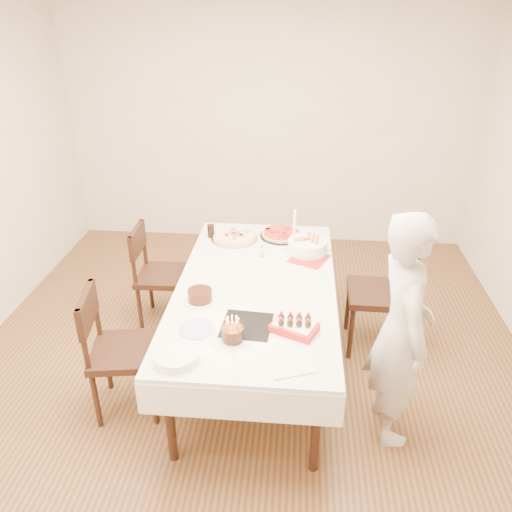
# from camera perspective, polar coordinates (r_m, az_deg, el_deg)

# --- Properties ---
(floor) EXTENTS (5.00, 5.00, 0.00)m
(floor) POSITION_cam_1_polar(r_m,az_deg,el_deg) (3.99, -1.16, -13.20)
(floor) COLOR #512D1B
(floor) RESTS_ON ground
(wall_back) EXTENTS (4.50, 0.04, 2.70)m
(wall_back) POSITION_cam_1_polar(r_m,az_deg,el_deg) (5.66, 1.50, 14.68)
(wall_back) COLOR beige
(wall_back) RESTS_ON floor
(dining_table) EXTENTS (1.21, 2.18, 0.75)m
(dining_table) POSITION_cam_1_polar(r_m,az_deg,el_deg) (3.83, 0.00, -8.06)
(dining_table) COLOR white
(dining_table) RESTS_ON floor
(chair_right_savory) EXTENTS (0.52, 0.52, 0.99)m
(chair_right_savory) POSITION_cam_1_polar(r_m,az_deg,el_deg) (4.11, 13.70, -4.19)
(chair_right_savory) COLOR black
(chair_right_savory) RESTS_ON floor
(chair_left_savory) EXTENTS (0.48, 0.48, 0.91)m
(chair_left_savory) POSITION_cam_1_polar(r_m,az_deg,el_deg) (4.40, -10.56, -2.21)
(chair_left_savory) COLOR black
(chair_left_savory) RESTS_ON floor
(chair_left_dessert) EXTENTS (0.56, 0.56, 0.95)m
(chair_left_dessert) POSITION_cam_1_polar(r_m,az_deg,el_deg) (3.54, -14.72, -10.49)
(chair_left_dessert) COLOR black
(chair_left_dessert) RESTS_ON floor
(person) EXTENTS (0.44, 0.61, 1.57)m
(person) POSITION_cam_1_polar(r_m,az_deg,el_deg) (3.21, 16.26, -8.20)
(person) COLOR beige
(person) RESTS_ON floor
(pizza_white) EXTENTS (0.54, 0.54, 0.04)m
(pizza_white) POSITION_cam_1_polar(r_m,az_deg,el_deg) (4.28, -2.47, 2.14)
(pizza_white) COLOR beige
(pizza_white) RESTS_ON dining_table
(pizza_pepperoni) EXTENTS (0.46, 0.46, 0.04)m
(pizza_pepperoni) POSITION_cam_1_polar(r_m,az_deg,el_deg) (4.34, 2.92, 2.52)
(pizza_pepperoni) COLOR red
(pizza_pepperoni) RESTS_ON dining_table
(red_placemat) EXTENTS (0.36, 0.36, 0.01)m
(red_placemat) POSITION_cam_1_polar(r_m,az_deg,el_deg) (3.99, 6.06, -0.35)
(red_placemat) COLOR #B21E1E
(red_placemat) RESTS_ON dining_table
(pasta_bowl) EXTENTS (0.42, 0.42, 0.10)m
(pasta_bowl) POSITION_cam_1_polar(r_m,az_deg,el_deg) (4.06, 5.90, 1.12)
(pasta_bowl) COLOR white
(pasta_bowl) RESTS_ON dining_table
(taper_candle) EXTENTS (0.11, 0.11, 0.38)m
(taper_candle) POSITION_cam_1_polar(r_m,az_deg,el_deg) (4.02, 4.41, 2.92)
(taper_candle) COLOR white
(taper_candle) RESTS_ON dining_table
(shaker_pair) EXTENTS (0.08, 0.08, 0.08)m
(shaker_pair) POSITION_cam_1_polar(r_m,az_deg,el_deg) (3.99, 0.67, 0.46)
(shaker_pair) COLOR white
(shaker_pair) RESTS_ON dining_table
(cola_glass) EXTENTS (0.07, 0.07, 0.11)m
(cola_glass) POSITION_cam_1_polar(r_m,az_deg,el_deg) (4.33, -5.18, 2.87)
(cola_glass) COLOR black
(cola_glass) RESTS_ON dining_table
(layer_cake) EXTENTS (0.23, 0.23, 0.09)m
(layer_cake) POSITION_cam_1_polar(r_m,az_deg,el_deg) (3.43, -6.42, -4.54)
(layer_cake) COLOR #33160C
(layer_cake) RESTS_ON dining_table
(cake_board) EXTENTS (0.33, 0.33, 0.01)m
(cake_board) POSITION_cam_1_polar(r_m,az_deg,el_deg) (3.20, -1.07, -7.93)
(cake_board) COLOR black
(cake_board) RESTS_ON dining_table
(birthday_cake) EXTENTS (0.17, 0.17, 0.14)m
(birthday_cake) POSITION_cam_1_polar(r_m,az_deg,el_deg) (3.03, -2.70, -8.29)
(birthday_cake) COLOR #3A1F10
(birthday_cake) RESTS_ON dining_table
(strawberry_box) EXTENTS (0.33, 0.28, 0.07)m
(strawberry_box) POSITION_cam_1_polar(r_m,az_deg,el_deg) (3.14, 4.40, -8.01)
(strawberry_box) COLOR #B11914
(strawberry_box) RESTS_ON dining_table
(box_lid) EXTENTS (0.30, 0.25, 0.02)m
(box_lid) POSITION_cam_1_polar(r_m,az_deg,el_deg) (2.89, 4.10, -12.52)
(box_lid) COLOR beige
(box_lid) RESTS_ON dining_table
(plate_stack) EXTENTS (0.34, 0.34, 0.05)m
(plate_stack) POSITION_cam_1_polar(r_m,az_deg,el_deg) (2.94, -9.11, -11.28)
(plate_stack) COLOR white
(plate_stack) RESTS_ON dining_table
(china_plate) EXTENTS (0.27, 0.27, 0.01)m
(china_plate) POSITION_cam_1_polar(r_m,az_deg,el_deg) (3.18, -6.74, -8.24)
(china_plate) COLOR white
(china_plate) RESTS_ON dining_table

